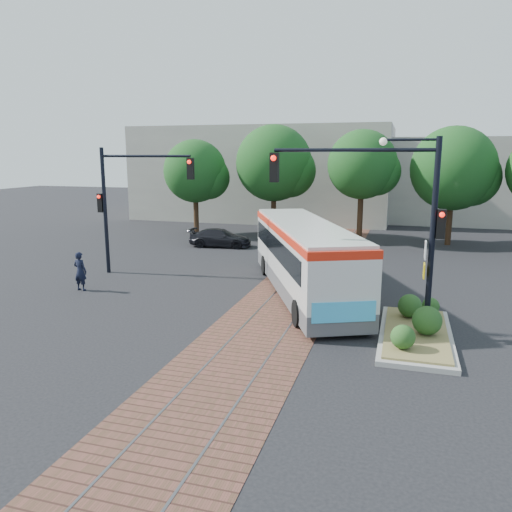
# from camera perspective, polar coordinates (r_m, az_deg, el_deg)

# --- Properties ---
(ground) EXTENTS (120.00, 120.00, 0.00)m
(ground) POSITION_cam_1_polar(r_m,az_deg,el_deg) (18.18, 2.33, -6.69)
(ground) COLOR black
(ground) RESTS_ON ground
(trackbed) EXTENTS (3.60, 40.00, 0.02)m
(trackbed) POSITION_cam_1_polar(r_m,az_deg,el_deg) (21.91, 4.92, -3.50)
(trackbed) COLOR brown
(trackbed) RESTS_ON ground
(tree_row) EXTENTS (26.40, 5.60, 7.67)m
(tree_row) POSITION_cam_1_polar(r_m,az_deg,el_deg) (33.30, 11.58, 9.90)
(tree_row) COLOR #382314
(tree_row) RESTS_ON ground
(warehouses) EXTENTS (40.00, 13.00, 8.00)m
(warehouses) POSITION_cam_1_polar(r_m,az_deg,el_deg) (45.77, 10.77, 9.04)
(warehouses) COLOR #ADA899
(warehouses) RESTS_ON ground
(city_bus) EXTENTS (6.64, 11.01, 2.95)m
(city_bus) POSITION_cam_1_polar(r_m,az_deg,el_deg) (20.57, 5.47, 0.18)
(city_bus) COLOR #4C4C4E
(city_bus) RESTS_ON ground
(traffic_island) EXTENTS (2.20, 5.20, 1.13)m
(traffic_island) POSITION_cam_1_polar(r_m,az_deg,el_deg) (16.73, 17.90, -7.70)
(traffic_island) COLOR gray
(traffic_island) RESTS_ON ground
(signal_pole_main) EXTENTS (5.49, 0.46, 6.00)m
(signal_pole_main) POSITION_cam_1_polar(r_m,az_deg,el_deg) (16.00, 15.30, 5.66)
(signal_pole_main) COLOR black
(signal_pole_main) RESTS_ON ground
(signal_pole_left) EXTENTS (4.99, 0.34, 6.00)m
(signal_pole_left) POSITION_cam_1_polar(r_m,az_deg,el_deg) (24.33, -14.74, 6.90)
(signal_pole_left) COLOR black
(signal_pole_left) RESTS_ON ground
(officer) EXTENTS (0.64, 0.45, 1.67)m
(officer) POSITION_cam_1_polar(r_m,az_deg,el_deg) (22.35, -19.45, -1.65)
(officer) COLOR black
(officer) RESTS_ON ground
(parked_car) EXTENTS (4.02, 1.99, 1.12)m
(parked_car) POSITION_cam_1_polar(r_m,az_deg,el_deg) (31.21, -4.13, 2.09)
(parked_car) COLOR black
(parked_car) RESTS_ON ground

